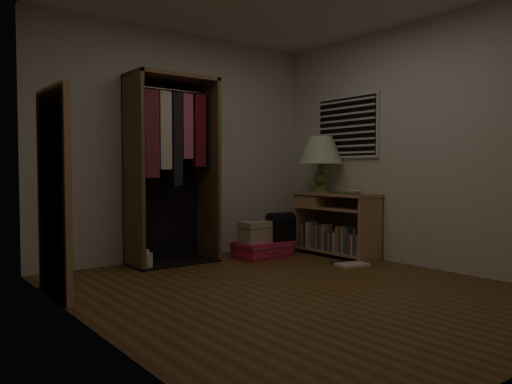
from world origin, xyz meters
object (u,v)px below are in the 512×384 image
console_bookshelf (333,223)px  floor_mirror (54,192)px  pink_suitcase (262,249)px  black_bag (281,226)px  open_wardrobe (173,153)px  white_jug (147,261)px  train_case (255,232)px  table_lamp (321,151)px

console_bookshelf → floor_mirror: bearing=-179.2°
pink_suitcase → black_bag: 0.36m
open_wardrobe → pink_suitcase: size_ratio=3.28×
console_bookshelf → white_jug: (-2.16, 0.56, -0.31)m
open_wardrobe → white_jug: 1.21m
open_wardrobe → pink_suitcase: (0.98, -0.34, -1.12)m
open_wardrobe → floor_mirror: open_wardrobe is taller
train_case → black_bag: bearing=-13.6°
console_bookshelf → floor_mirror: size_ratio=0.66×
open_wardrobe → floor_mirror: 1.70m
train_case → white_jug: (-1.27, 0.18, -0.22)m
train_case → white_jug: 1.30m
table_lamp → white_jug: 2.48m
pink_suitcase → train_case: (-0.10, -0.01, 0.22)m
pink_suitcase → floor_mirror: bearing=-171.3°
floor_mirror → train_case: size_ratio=4.53×
open_wardrobe → pink_suitcase: bearing=-19.3°
white_jug → table_lamp: bearing=-8.9°
open_wardrobe → white_jug: bearing=-156.5°
white_jug → floor_mirror: bearing=-150.9°
black_bag → table_lamp: bearing=-4.8°
floor_mirror → table_lamp: floor_mirror is taller
pink_suitcase → train_case: 0.24m
black_bag → open_wardrobe: bearing=167.4°
floor_mirror → console_bookshelf: bearing=0.8°
table_lamp → white_jug: bearing=171.1°
console_bookshelf → floor_mirror: 3.27m
console_bookshelf → black_bag: bearing=149.9°
floor_mirror → pink_suitcase: 2.60m
black_bag → train_case: bearing=176.0°
train_case → table_lamp: size_ratio=0.52×
floor_mirror → table_lamp: 3.28m
black_bag → table_lamp: 1.06m
black_bag → pink_suitcase: bearing=170.4°
console_bookshelf → train_case: size_ratio=2.98×
floor_mirror → train_case: 2.45m
table_lamp → black_bag: bearing=169.3°
open_wardrobe → white_jug: open_wardrobe is taller
console_bookshelf → white_jug: size_ratio=5.44×
open_wardrobe → black_bag: open_wardrobe is taller
pink_suitcase → train_case: size_ratio=1.66×
floor_mirror → black_bag: (2.69, 0.36, -0.49)m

